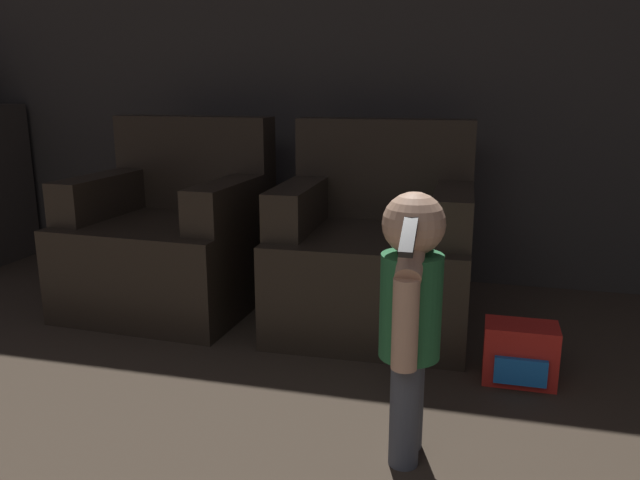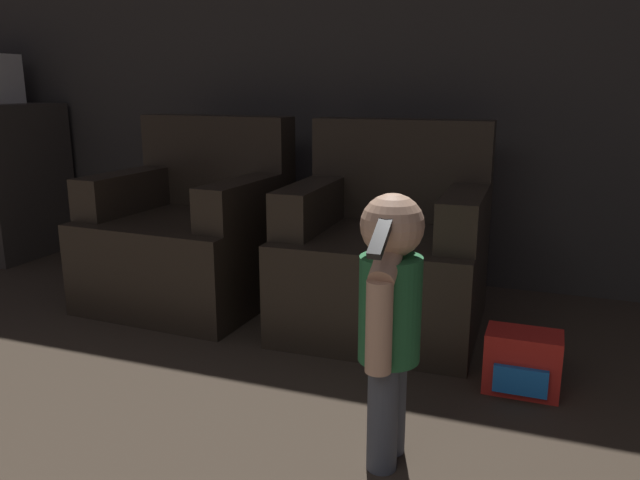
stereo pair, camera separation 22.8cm
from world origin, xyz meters
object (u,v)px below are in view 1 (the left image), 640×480
(armchair_right, at_px, (375,253))
(person_toddler, at_px, (410,307))
(toy_backpack, at_px, (520,354))
(armchair_left, at_px, (172,240))

(armchair_right, distance_m, person_toddler, 1.09)
(toy_backpack, bearing_deg, person_toddler, -120.65)
(armchair_left, distance_m, toy_backpack, 1.71)
(armchair_right, height_order, toy_backpack, armchair_right)
(armchair_right, height_order, person_toddler, armchair_right)
(toy_backpack, bearing_deg, armchair_left, 164.16)
(toy_backpack, bearing_deg, armchair_right, 143.35)
(armchair_left, height_order, person_toddler, armchair_left)
(armchair_right, xyz_separation_m, toy_backpack, (0.62, -0.46, -0.22))
(armchair_right, relative_size, person_toddler, 1.16)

